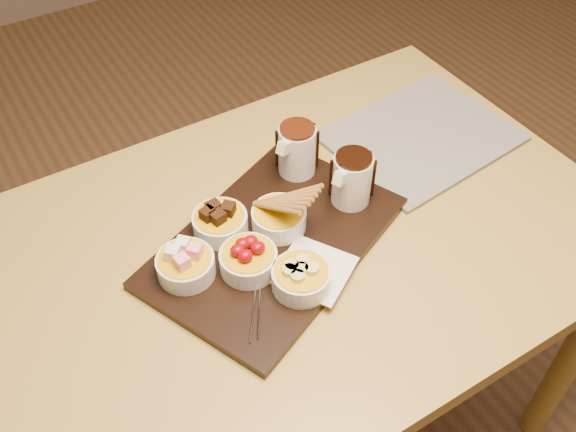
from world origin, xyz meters
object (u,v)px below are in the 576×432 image
pitcher_milk_chocolate (297,151)px  newspaper (421,137)px  dining_table (295,270)px  serving_board (274,242)px  pitcher_dark_chocolate (352,180)px  bowl_strawberries (249,261)px

pitcher_milk_chocolate → newspaper: (0.29, -0.04, -0.06)m
pitcher_milk_chocolate → dining_table: bearing=-146.4°
dining_table → serving_board: 0.12m
pitcher_dark_chocolate → newspaper: pitcher_dark_chocolate is taller
serving_board → pitcher_dark_chocolate: size_ratio=4.54×
serving_board → newspaper: size_ratio=1.25×
pitcher_dark_chocolate → serving_board: bearing=160.0°
serving_board → pitcher_milk_chocolate: size_ratio=4.54×
dining_table → pitcher_milk_chocolate: bearing=57.0°
dining_table → pitcher_milk_chocolate: 0.23m
pitcher_milk_chocolate → newspaper: bearing=-30.7°
bowl_strawberries → dining_table: bearing=16.5°
pitcher_dark_chocolate → newspaper: (0.25, 0.09, -0.06)m
dining_table → pitcher_dark_chocolate: pitcher_dark_chocolate is taller
serving_board → bowl_strawberries: bearing=-176.4°
serving_board → bowl_strawberries: (-0.07, -0.04, 0.03)m
bowl_strawberries → newspaper: bearing=15.1°
newspaper → pitcher_dark_chocolate: bearing=-166.4°
serving_board → bowl_strawberries: 0.08m
serving_board → newspaper: 0.43m
bowl_strawberries → newspaper: (0.49, 0.13, -0.03)m
bowl_strawberries → serving_board: bearing=27.0°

